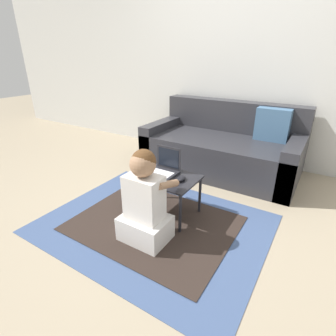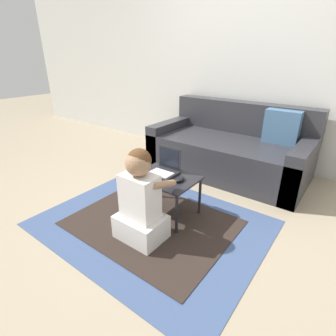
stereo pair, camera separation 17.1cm
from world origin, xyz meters
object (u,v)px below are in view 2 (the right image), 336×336
computer_mouse (180,179)px  laptop_desk (165,181)px  person_seated (140,201)px  laptop (164,169)px  couch (231,149)px

computer_mouse → laptop_desk: bearing=-178.8°
computer_mouse → person_seated: 0.39m
laptop_desk → person_seated: 0.38m
person_seated → computer_mouse: bearing=76.9°
laptop_desk → laptop: 0.10m
couch → laptop_desk: couch is taller
person_seated → laptop_desk: bearing=98.5°
laptop → computer_mouse: 0.20m
couch → laptop: (-0.10, -1.17, 0.13)m
laptop → person_seated: person_seated is taller
couch → laptop_desk: size_ratio=3.32×
couch → person_seated: (0.01, -1.59, 0.05)m
computer_mouse → person_seated: (-0.09, -0.38, -0.06)m
couch → computer_mouse: 1.22m
couch → computer_mouse: size_ratio=16.07×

